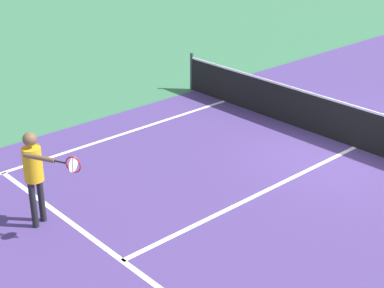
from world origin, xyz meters
The scene contains 7 objects.
ground_plane centered at (0.00, 0.00, 0.00)m, with size 60.00×60.00×0.00m, color #38724C.
court_surface_inbounds centered at (0.00, 0.00, 0.00)m, with size 10.62×24.40×0.00m, color #4C387A.
line_sideline_left centered at (-4.11, -5.95, 0.00)m, with size 0.10×11.89×0.01m, color white.
line_service_near centered at (0.00, -6.40, 0.00)m, with size 8.22×0.10×0.01m, color white.
line_center_service centered at (0.00, -3.20, 0.00)m, with size 0.10×6.40×0.01m, color white.
net centered at (0.00, 0.00, 0.49)m, with size 10.96×0.09×1.07m.
player_near centered at (-1.83, -6.80, 1.07)m, with size 1.20×0.54×1.71m.
Camera 1 is at (6.35, -10.70, 5.39)m, focal length 54.70 mm.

